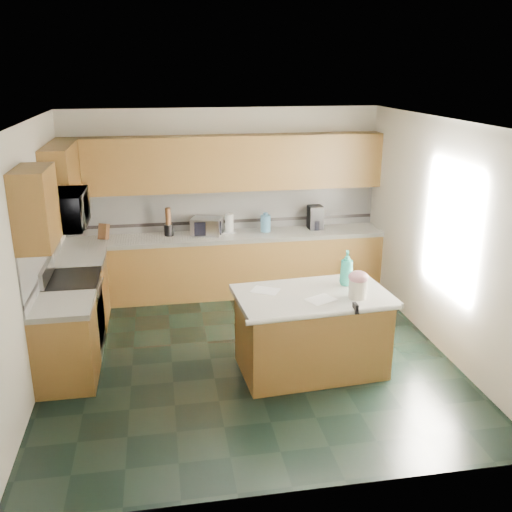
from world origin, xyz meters
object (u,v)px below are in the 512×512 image
object	(u,v)px
treat_jar	(358,289)
coffee_maker	(315,217)
toaster_oven	(207,226)
soap_bottle_island	(347,268)
knife_block	(104,232)
island_base	(311,335)
island_top	(313,296)

from	to	relation	value
treat_jar	coffee_maker	world-z (taller)	coffee_maker
treat_jar	toaster_oven	bearing A→B (deg)	123.23
toaster_oven	treat_jar	bearing A→B (deg)	-42.76
soap_bottle_island	treat_jar	bearing A→B (deg)	-78.95
soap_bottle_island	toaster_oven	bearing A→B (deg)	132.27
knife_block	coffee_maker	xyz separation A→B (m)	(3.09, 0.03, 0.06)
island_base	toaster_oven	world-z (taller)	toaster_oven
island_base	island_top	size ratio (longest dim) A/B	0.94
island_top	knife_block	size ratio (longest dim) A/B	7.31
soap_bottle_island	island_top	bearing A→B (deg)	-144.20
treat_jar	toaster_oven	world-z (taller)	toaster_oven
knife_block	toaster_oven	size ratio (longest dim) A/B	0.53
knife_block	toaster_oven	bearing A→B (deg)	24.18
soap_bottle_island	coffee_maker	xyz separation A→B (m)	(0.28, 2.31, -0.02)
treat_jar	soap_bottle_island	world-z (taller)	soap_bottle_island
knife_block	coffee_maker	world-z (taller)	coffee_maker
island_base	knife_block	world-z (taller)	knife_block
toaster_oven	island_top	bearing A→B (deg)	-49.31
island_base	soap_bottle_island	bearing A→B (deg)	20.11
island_top	treat_jar	world-z (taller)	treat_jar
knife_block	island_base	bearing A→B (deg)	-21.97
island_base	soap_bottle_island	size ratio (longest dim) A/B	3.90
island_base	knife_block	distance (m)	3.49
knife_block	island_top	bearing A→B (deg)	-21.97
soap_bottle_island	toaster_oven	size ratio (longest dim) A/B	0.93
knife_block	treat_jar	bearing A→B (deg)	-19.29
treat_jar	island_top	bearing A→B (deg)	162.59
island_top	toaster_oven	size ratio (longest dim) A/B	3.88
treat_jar	soap_bottle_island	distance (m)	0.40
island_base	coffee_maker	xyz separation A→B (m)	(0.71, 2.51, 0.67)
soap_bottle_island	toaster_oven	xyz separation A→B (m)	(-1.36, 2.28, -0.08)
coffee_maker	island_base	bearing A→B (deg)	-106.33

